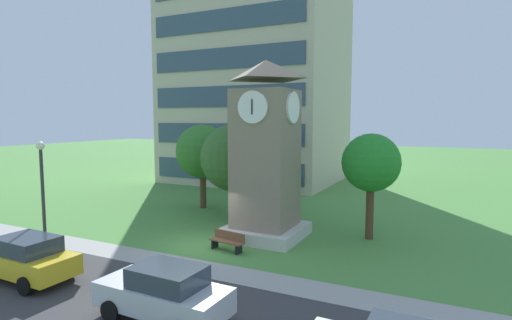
# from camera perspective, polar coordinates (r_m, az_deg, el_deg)

# --- Properties ---
(ground_plane) EXTENTS (160.00, 160.00, 0.00)m
(ground_plane) POSITION_cam_1_polar(r_m,az_deg,el_deg) (20.11, -7.56, -11.89)
(ground_plane) COLOR #4C893D
(street_asphalt) EXTENTS (120.00, 7.20, 0.01)m
(street_asphalt) POSITION_cam_1_polar(r_m,az_deg,el_deg) (15.31, -22.59, -18.10)
(street_asphalt) COLOR #38383A
(street_asphalt) RESTS_ON ground
(kerb_strip) EXTENTS (120.00, 1.60, 0.01)m
(kerb_strip) POSITION_cam_1_polar(r_m,az_deg,el_deg) (18.27, -11.87, -13.80)
(kerb_strip) COLOR #9E9E99
(kerb_strip) RESTS_ON ground
(office_building) EXTENTS (15.74, 12.63, 19.20)m
(office_building) POSITION_cam_1_polar(r_m,az_deg,el_deg) (40.99, 0.15, 10.69)
(office_building) COLOR beige
(office_building) RESTS_ON ground
(clock_tower) EXTENTS (3.79, 3.79, 9.00)m
(clock_tower) POSITION_cam_1_polar(r_m,az_deg,el_deg) (20.68, 1.36, -0.10)
(clock_tower) COLOR gray
(clock_tower) RESTS_ON ground
(park_bench) EXTENTS (1.86, 0.79, 0.88)m
(park_bench) POSITION_cam_1_polar(r_m,az_deg,el_deg) (19.28, -4.02, -11.21)
(park_bench) COLOR brown
(park_bench) RESTS_ON ground
(street_lamp) EXTENTS (0.36, 0.36, 5.11)m
(street_lamp) POSITION_cam_1_polar(r_m,az_deg,el_deg) (20.12, -27.71, -3.06)
(street_lamp) COLOR #333338
(street_lamp) RESTS_ON ground
(tree_streetside) EXTENTS (2.93, 2.93, 5.37)m
(tree_streetside) POSITION_cam_1_polar(r_m,az_deg,el_deg) (21.19, 15.80, -0.46)
(tree_streetside) COLOR #513823
(tree_streetside) RESTS_ON ground
(tree_by_building) EXTENTS (4.11, 4.11, 5.78)m
(tree_by_building) POSITION_cam_1_polar(r_m,az_deg,el_deg) (24.83, -3.10, 0.27)
(tree_by_building) COLOR #513823
(tree_by_building) RESTS_ON ground
(tree_near_tower) EXTENTS (3.64, 3.64, 5.72)m
(tree_near_tower) POSITION_cam_1_polar(r_m,az_deg,el_deg) (27.85, -7.48, 1.17)
(tree_near_tower) COLOR #513823
(tree_near_tower) RESTS_ON ground
(parked_car_yellow) EXTENTS (4.31, 2.04, 1.69)m
(parked_car_yellow) POSITION_cam_1_polar(r_m,az_deg,el_deg) (18.07, -29.54, -11.81)
(parked_car_yellow) COLOR gold
(parked_car_yellow) RESTS_ON ground
(parked_car_silver) EXTENTS (4.24, 1.99, 1.69)m
(parked_car_silver) POSITION_cam_1_polar(r_m,az_deg,el_deg) (13.25, -12.72, -17.62)
(parked_car_silver) COLOR silver
(parked_car_silver) RESTS_ON ground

